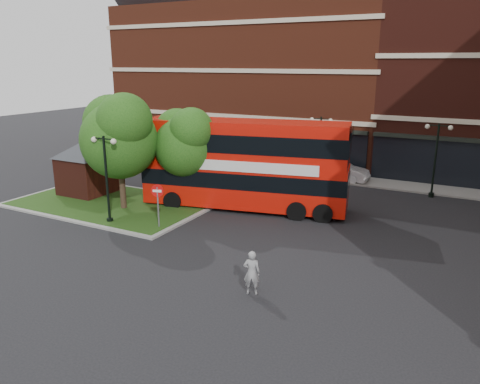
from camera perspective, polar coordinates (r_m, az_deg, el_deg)
The scene contains 15 objects.
ground at distance 24.23m, azimuth -6.28°, elevation -5.98°, with size 120.00×120.00×0.00m, color black.
pavement_far at distance 38.34m, azimuth 7.65°, elevation 2.19°, with size 44.00×3.00×0.12m, color slate.
terrace_far_left at distance 47.39m, azimuth 1.93°, elevation 13.35°, with size 26.00×12.00×14.00m, color maroon.
traffic_island at distance 31.23m, azimuth -15.41°, elevation -1.34°, with size 12.60×7.60×0.15m.
kiosk at distance 33.45m, azimuth -18.29°, elevation 3.51°, with size 6.51×6.51×3.60m.
tree_island_west at distance 28.97m, azimuth -14.61°, elevation 7.02°, with size 5.40×4.71×7.21m.
tree_island_east at distance 29.11m, azimuth -6.80°, elevation 6.35°, with size 4.46×3.90×6.29m.
lamp_island at distance 26.90m, azimuth -15.98°, elevation 2.01°, with size 1.72×0.36×5.00m.
lamp_far_left at distance 35.28m, azimuth 9.72°, elevation 5.53°, with size 1.72×0.36×5.00m.
lamp_far_right at distance 33.70m, azimuth 22.74°, elevation 4.06°, with size 1.72×0.36×5.00m.
bus at distance 28.65m, azimuth 0.58°, elevation 4.08°, with size 12.87×5.42×4.79m.
woman at distance 18.58m, azimuth 1.45°, elevation -9.79°, with size 0.66×0.44×1.82m, color gray.
car_silver at distance 39.82m, azimuth 0.31°, elevation 3.86°, with size 1.79×4.45×1.52m, color #A8ABAF.
car_white at distance 36.81m, azimuth 11.80°, elevation 2.59°, with size 1.66×4.77×1.57m, color white.
no_entry_sign at distance 25.60m, azimuth -10.00°, elevation -0.67°, with size 0.68×0.26×2.53m.
Camera 1 is at (12.83, -18.53, 8.89)m, focal length 35.00 mm.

